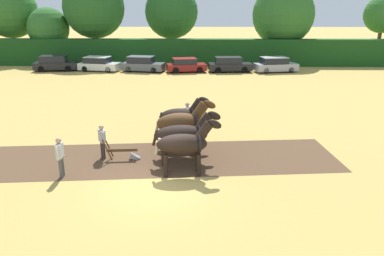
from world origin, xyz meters
TOP-DOWN VIEW (x-y plane):
  - ground_plane at (0.00, 0.00)m, footprint 240.00×240.00m
  - plowed_furrow_strip at (-2.16, 2.57)m, footprint 20.29×5.85m
  - hedgerow at (0.00, 30.92)m, footprint 68.43×1.73m
  - tree_left at (-21.30, 34.13)m, footprint 6.48×6.48m
  - tree_center_left at (-16.37, 32.83)m, footprint 4.85×4.85m
  - tree_center at (-10.84, 33.22)m, footprint 7.18×7.18m
  - tree_center_right at (-1.84, 35.35)m, footprint 6.51×6.51m
  - tree_right at (11.49, 33.44)m, footprint 7.24×7.24m
  - tree_far_right at (23.52, 34.30)m, footprint 4.41×4.41m
  - draft_horse_lead_left at (1.10, 1.15)m, footprint 2.75×1.03m
  - draft_horse_lead_right at (1.00, 2.28)m, footprint 3.00×1.12m
  - draft_horse_trail_left at (0.90, 3.40)m, footprint 2.84×1.19m
  - draft_horse_trail_right at (0.80, 4.53)m, footprint 2.63×1.07m
  - plow at (-1.62, 2.61)m, footprint 1.61×0.49m
  - farmer_at_plow at (-2.65, 2.78)m, footprint 0.41×0.55m
  - farmer_beside_team at (1.03, 6.42)m, footprint 0.44×0.58m
  - farmer_onlooker_left at (-3.81, 0.80)m, footprint 0.24×0.66m
  - parked_car_far_left at (-13.67, 26.84)m, footprint 4.62×2.38m
  - parked_car_left at (-8.99, 26.77)m, footprint 4.50×2.59m
  - parked_car_center_left at (-4.33, 26.52)m, footprint 4.66×2.56m
  - parked_car_center at (0.24, 26.21)m, footprint 4.27×2.50m
  - parked_car_center_right at (4.79, 26.43)m, footprint 4.57×2.11m
  - parked_car_right at (9.55, 26.45)m, footprint 4.65×2.65m

SIDE VIEW (x-z plane):
  - ground_plane at x=0.00m, z-range 0.00..0.00m
  - plowed_furrow_strip at x=-2.16m, z-range 0.00..0.01m
  - plow at x=-1.62m, z-range -0.25..0.88m
  - parked_car_center at x=0.24m, z-range -0.02..1.43m
  - parked_car_left at x=-8.99m, z-range -0.03..1.48m
  - parked_car_right at x=9.55m, z-range -0.04..1.52m
  - parked_car_center_right at x=4.79m, z-range -0.03..1.53m
  - parked_car_center_left at x=-4.33m, z-range -0.04..1.55m
  - parked_car_far_left at x=-13.67m, z-range -0.03..1.57m
  - farmer_at_plow at x=-2.65m, z-range 0.11..1.66m
  - farmer_onlooker_left at x=-3.81m, z-range 0.13..1.78m
  - farmer_beside_team at x=1.03m, z-range 0.14..1.81m
  - draft_horse_lead_right at x=1.00m, z-range 0.10..2.49m
  - draft_horse_lead_left at x=1.10m, z-range 0.12..2.49m
  - draft_horse_trail_right at x=0.80m, z-range 0.17..2.66m
  - draft_horse_trail_left at x=0.90m, z-range 0.17..2.76m
  - hedgerow at x=0.00m, z-range 0.00..3.00m
  - tree_center_left at x=-16.37m, z-range 0.81..7.32m
  - tree_right at x=11.49m, z-range 0.99..10.24m
  - tree_far_right at x=23.52m, z-range 1.70..9.57m
  - tree_center_right at x=-1.84m, z-range 1.32..10.50m
  - tree_left at x=-21.30m, z-range 1.39..10.68m
  - tree_center at x=-10.84m, z-range 1.42..11.45m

